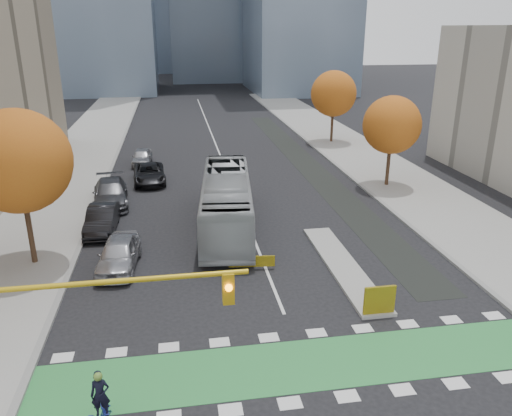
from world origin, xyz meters
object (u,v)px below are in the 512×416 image
object	(u,v)px
parked_car_c	(111,193)
parked_car_e	(142,157)
traffic_signal_west	(56,320)
tree_west	(18,161)
bus	(227,201)
parked_car_b	(102,219)
parked_car_d	(149,174)
parked_car_a	(119,254)
tree_east_near	(392,125)
tree_east_far	(334,94)
cyclist	(102,410)
hazard_board	(379,300)

from	to	relation	value
parked_car_c	parked_car_e	world-z (taller)	parked_car_c
traffic_signal_west	parked_car_e	size ratio (longest dim) A/B	2.05
tree_west	bus	distance (m)	11.83
parked_car_b	parked_car_d	bearing A→B (deg)	77.26
parked_car_a	parked_car_c	xyz separation A→B (m)	(-1.49, 10.31, 0.04)
tree_east_near	tree_east_far	xyz separation A→B (m)	(0.50, 16.00, 0.38)
tree_west	tree_east_near	size ratio (longest dim) A/B	1.16
tree_east_far	traffic_signal_west	bearing A→B (deg)	-117.95
parked_car_e	parked_car_a	bearing A→B (deg)	-87.43
tree_east_far	parked_car_c	size ratio (longest dim) A/B	1.32
cyclist	parked_car_e	world-z (taller)	cyclist
parked_car_c	tree_east_far	bearing A→B (deg)	32.61
parked_car_a	parked_car_b	xyz separation A→B (m)	(-1.49, 5.31, -0.03)
parked_car_b	parked_car_e	xyz separation A→B (m)	(1.64, 15.88, -0.07)
cyclist	tree_west	bearing A→B (deg)	113.82
tree_east_near	parked_car_d	distance (m)	19.40
hazard_board	bus	distance (m)	12.51
tree_west	parked_car_c	world-z (taller)	tree_west
tree_east_near	bus	xyz separation A→B (m)	(-13.38, -6.54, -3.14)
tree_east_far	parked_car_b	xyz separation A→B (m)	(-21.50, -21.88, -4.46)
traffic_signal_west	parked_car_a	bearing A→B (deg)	87.89
tree_east_far	parked_car_d	bearing A→B (deg)	-147.98
parked_car_d	parked_car_e	bearing A→B (deg)	94.41
cyclist	parked_car_d	bearing A→B (deg)	90.94
bus	parked_car_d	distance (m)	11.87
parked_car_b	parked_car_d	xyz separation A→B (m)	(2.50, 10.00, -0.04)
hazard_board	parked_car_b	bearing A→B (deg)	137.48
hazard_board	parked_car_a	bearing A→B (deg)	150.14
parked_car_d	tree_east_near	bearing A→B (deg)	-16.46
bus	parked_car_a	distance (m)	7.75
tree_east_far	traffic_signal_west	world-z (taller)	tree_east_far
tree_west	bus	world-z (taller)	tree_west
tree_east_near	parked_car_c	world-z (taller)	tree_east_near
cyclist	parked_car_c	xyz separation A→B (m)	(-2.00, 21.62, 0.15)
parked_car_a	parked_car_d	distance (m)	15.35
bus	parked_car_b	size ratio (longest dim) A/B	2.63
hazard_board	bus	world-z (taller)	bus
parked_car_e	traffic_signal_west	bearing A→B (deg)	-88.02
tree_east_near	parked_car_e	bearing A→B (deg)	152.68
hazard_board	tree_east_near	distance (m)	19.93
tree_east_near	tree_east_far	size ratio (longest dim) A/B	0.92
tree_east_far	parked_car_a	distance (m)	34.05
bus	parked_car_b	distance (m)	7.71
hazard_board	traffic_signal_west	bearing A→B (deg)	-158.45
bus	parked_car_c	bearing A→B (deg)	149.57
parked_car_d	parked_car_e	size ratio (longest dim) A/B	1.27
hazard_board	tree_east_near	xyz separation A→B (m)	(8.00, 17.80, 4.06)
tree_east_near	parked_car_c	bearing A→B (deg)	-177.60
tree_west	parked_car_e	world-z (taller)	tree_west
hazard_board	bus	bearing A→B (deg)	115.53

